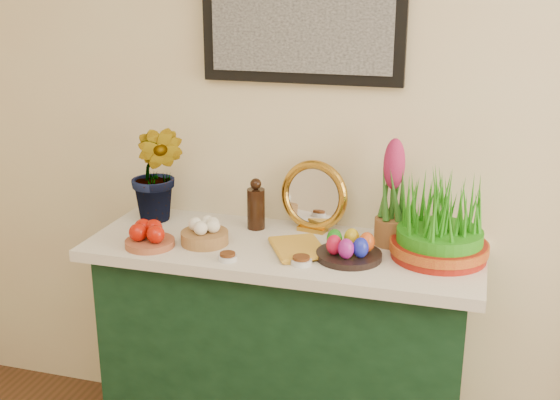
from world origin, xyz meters
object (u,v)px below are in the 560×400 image
(wheatgrass_sabzeh, at_px, (440,224))
(hyacinth_green, at_px, (157,157))
(sideboard, at_px, (284,359))
(mirror, at_px, (314,197))
(book, at_px, (275,249))

(wheatgrass_sabzeh, bearing_deg, hyacinth_green, 175.79)
(sideboard, xyz_separation_m, mirror, (0.07, 0.17, 0.59))
(hyacinth_green, height_order, mirror, hyacinth_green)
(sideboard, xyz_separation_m, wheatgrass_sabzeh, (0.54, 0.03, 0.58))
(sideboard, distance_m, wheatgrass_sabzeh, 0.79)
(hyacinth_green, bearing_deg, sideboard, -9.56)
(book, bearing_deg, sideboard, 57.49)
(sideboard, relative_size, wheatgrass_sabzeh, 3.91)
(book, relative_size, wheatgrass_sabzeh, 0.66)
(sideboard, relative_size, mirror, 4.75)
(sideboard, height_order, wheatgrass_sabzeh, wheatgrass_sabzeh)
(sideboard, height_order, mirror, mirror)
(mirror, height_order, book, mirror)
(sideboard, distance_m, mirror, 0.62)
(hyacinth_green, xyz_separation_m, book, (0.53, -0.20, -0.24))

